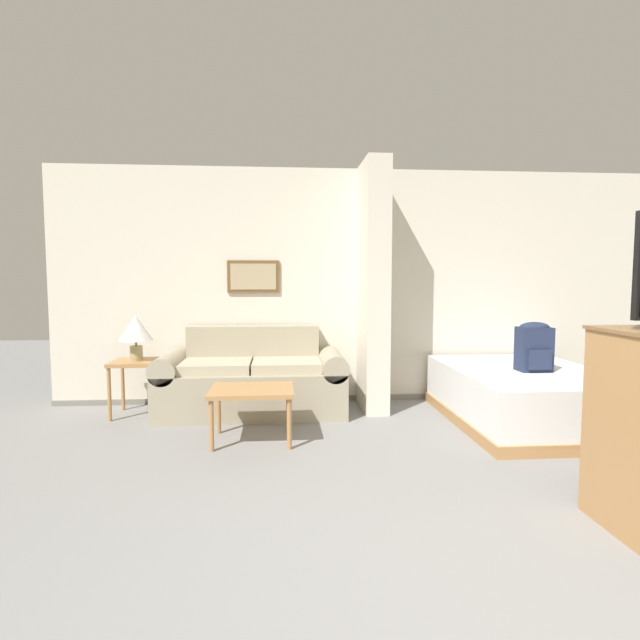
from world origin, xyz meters
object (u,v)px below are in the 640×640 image
Objects in this scene: couch at (252,381)px; bed at (524,395)px; backpack at (534,346)px; coffee_table at (252,395)px; table_lamp at (136,330)px.

couch is 1.00× the size of bed.
couch is 2.70m from bed.
backpack is (0.03, -0.11, 0.49)m from bed.
backpack reaches higher than couch.
table_lamp reaches higher than coffee_table.
table_lamp reaches higher than backpack.
couch is at bearing 165.74° from backpack.
coffee_table is 2.66m from backpack.
bed is 4.13× the size of backpack.
table_lamp is at bearing 170.15° from backpack.
backpack is (2.62, 0.26, 0.36)m from coffee_table.
couch is 2.72× the size of coffee_table.
backpack is at bearing -76.77° from bed.
couch is at bearing 92.92° from coffee_table.
bed is (2.59, 0.37, -0.14)m from coffee_table.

